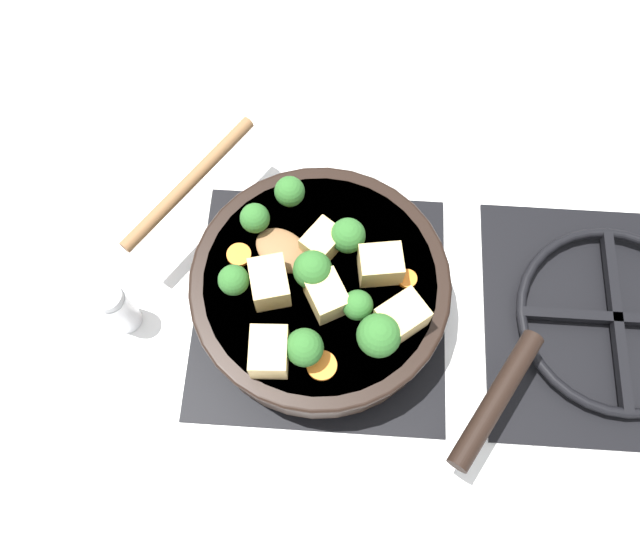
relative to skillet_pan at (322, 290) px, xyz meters
name	(u,v)px	position (x,y,z in m)	size (l,w,h in m)	color
ground_plane	(320,306)	(0.00, 0.00, -0.06)	(2.40, 2.40, 0.00)	white
front_burner_grate	(320,302)	(0.00, 0.00, -0.05)	(0.31, 0.31, 0.03)	black
rear_burner_grate	(613,320)	(0.00, 0.36, -0.05)	(0.31, 0.31, 0.03)	black
skillet_pan	(322,290)	(0.00, 0.00, 0.00)	(0.35, 0.40, 0.06)	black
wooden_spoon	(230,212)	(-0.08, -0.11, 0.03)	(0.21, 0.23, 0.02)	brown
tofu_cube_center_large	(270,283)	(0.01, -0.06, 0.05)	(0.05, 0.04, 0.04)	#DBB770
tofu_cube_near_handle	(322,242)	(-0.04, 0.00, 0.04)	(0.04, 0.03, 0.03)	#DBB770
tofu_cube_east_chunk	(380,265)	(-0.02, 0.06, 0.05)	(0.05, 0.04, 0.04)	#DBB770
tofu_cube_west_chunk	(269,352)	(0.09, -0.05, 0.05)	(0.05, 0.04, 0.04)	#DBB770
tofu_cube_back_piece	(327,296)	(0.02, 0.01, 0.05)	(0.05, 0.04, 0.04)	#DBB770
tofu_cube_front_piece	(402,317)	(0.04, 0.09, 0.05)	(0.05, 0.04, 0.04)	#DBB770
broccoli_floret_near_spoon	(348,236)	(-0.05, 0.03, 0.05)	(0.04, 0.04, 0.05)	#709956
broccoli_floret_center_top	(313,270)	(0.00, -0.01, 0.05)	(0.04, 0.04, 0.05)	#709956
broccoli_floret_east_rim	(234,280)	(0.01, -0.09, 0.05)	(0.03, 0.03, 0.04)	#709956
broccoli_floret_west_rim	(379,336)	(0.07, 0.06, 0.06)	(0.05, 0.05, 0.05)	#709956
broccoli_floret_north_edge	(304,348)	(0.09, -0.01, 0.05)	(0.04, 0.04, 0.05)	#709956
broccoli_floret_south_cluster	(290,192)	(-0.10, -0.04, 0.05)	(0.04, 0.04, 0.04)	#709956
broccoli_floret_mid_floret	(358,305)	(0.03, 0.04, 0.05)	(0.03, 0.03, 0.04)	#709956
broccoli_floret_small_inner	(255,218)	(-0.06, -0.08, 0.05)	(0.03, 0.03, 0.04)	#709956
carrot_slice_orange_thin	(322,366)	(0.10, 0.01, 0.03)	(0.03, 0.03, 0.01)	orange
carrot_slice_near_center	(407,279)	(-0.01, 0.10, 0.03)	(0.02, 0.02, 0.01)	orange
carrot_slice_edge_slice	(239,255)	(-0.03, -0.10, 0.03)	(0.03, 0.03, 0.01)	orange
salt_shaker	(118,308)	(0.03, -0.24, -0.02)	(0.04, 0.04, 0.09)	white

